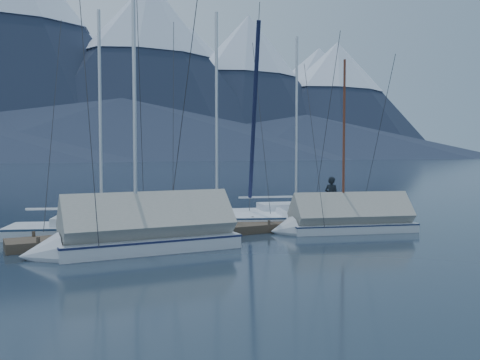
# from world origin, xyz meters

# --- Properties ---
(ground) EXTENTS (1000.00, 1000.00, 0.00)m
(ground) POSITION_xyz_m (0.00, 0.00, 0.00)
(ground) COLOR black
(ground) RESTS_ON ground
(dock) EXTENTS (18.00, 1.50, 0.54)m
(dock) POSITION_xyz_m (0.00, 2.00, 0.11)
(dock) COLOR #382D23
(dock) RESTS_ON ground
(mooring_posts) EXTENTS (15.12, 1.52, 0.35)m
(mooring_posts) POSITION_xyz_m (-0.50, 2.00, 0.35)
(mooring_posts) COLOR #382D23
(mooring_posts) RESTS_ON ground
(sailboat_open_left) EXTENTS (7.71, 4.58, 9.85)m
(sailboat_open_left) POSITION_xyz_m (-4.85, 3.62, 0.17)
(sailboat_open_left) COLOR silver
(sailboat_open_left) RESTS_ON ground
(sailboat_open_mid) EXTENTS (8.24, 5.05, 10.55)m
(sailboat_open_mid) POSITION_xyz_m (0.41, 3.83, 0.19)
(sailboat_open_mid) COLOR white
(sailboat_open_mid) RESTS_ON ground
(sailboat_open_right) EXTENTS (7.88, 4.15, 10.04)m
(sailboat_open_right) POSITION_xyz_m (5.09, 4.43, 0.18)
(sailboat_open_right) COLOR silver
(sailboat_open_right) RESTS_ON ground
(sailboat_covered_near) EXTENTS (6.46, 3.55, 8.04)m
(sailboat_covered_near) POSITION_xyz_m (3.84, 0.18, 0.40)
(sailboat_covered_near) COLOR silver
(sailboat_covered_near) RESTS_ON ground
(sailboat_covered_far) EXTENTS (7.22, 3.05, 10.04)m
(sailboat_covered_far) POSITION_xyz_m (-5.18, 0.06, 0.49)
(sailboat_covered_far) COLOR silver
(sailboat_covered_far) RESTS_ON ground
(person) EXTENTS (0.70, 0.82, 1.89)m
(person) POSITION_xyz_m (4.99, 2.23, 1.29)
(person) COLOR black
(person) RESTS_ON dock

